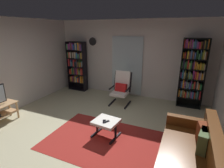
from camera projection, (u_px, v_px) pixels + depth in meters
ground_plane at (88, 137)px, 3.88m from camera, size 7.02×7.02×0.00m
wall_back at (130, 59)px, 6.02m from camera, size 5.60×0.06×2.60m
glass_door_panel at (127, 66)px, 6.08m from camera, size 1.10×0.01×2.00m
area_rug at (105, 141)px, 3.73m from camera, size 2.49×1.68×0.01m
bookshelf_near_tv at (77, 64)px, 6.63m from camera, size 0.72×0.30×1.84m
bookshelf_near_sofa at (192, 71)px, 5.09m from camera, size 0.69×0.30×2.05m
leather_sofa at (191, 159)px, 2.79m from camera, size 0.86×1.85×0.82m
lounge_armchair at (121, 87)px, 5.49m from camera, size 0.58×0.67×1.02m
ottoman at (106, 123)px, 3.82m from camera, size 0.57×0.54×0.38m
tv_remote at (106, 122)px, 3.73m from camera, size 0.10×0.15×0.02m
cell_phone at (104, 121)px, 3.74m from camera, size 0.12×0.16×0.01m
wall_clock at (93, 42)px, 6.33m from camera, size 0.29×0.03×0.29m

